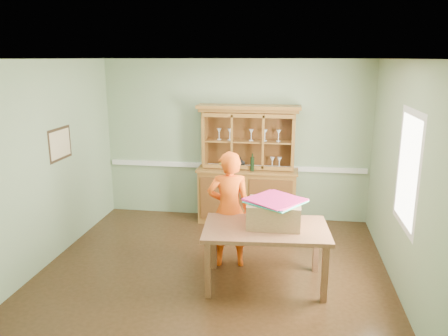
% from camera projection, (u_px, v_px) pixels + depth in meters
% --- Properties ---
extents(floor, '(4.50, 4.50, 0.00)m').
position_uv_depth(floor, '(215.00, 267.00, 5.83)').
color(floor, '#422815').
rests_on(floor, ground).
extents(ceiling, '(4.50, 4.50, 0.00)m').
position_uv_depth(ceiling, '(214.00, 59.00, 5.16)').
color(ceiling, white).
rests_on(ceiling, wall_back).
extents(wall_back, '(4.50, 0.00, 4.50)m').
position_uv_depth(wall_back, '(235.00, 140.00, 7.41)').
color(wall_back, gray).
rests_on(wall_back, floor).
extents(wall_left, '(0.00, 4.00, 4.00)m').
position_uv_depth(wall_left, '(49.00, 163.00, 5.83)').
color(wall_left, gray).
rests_on(wall_left, floor).
extents(wall_right, '(0.00, 4.00, 4.00)m').
position_uv_depth(wall_right, '(402.00, 176.00, 5.16)').
color(wall_right, gray).
rests_on(wall_right, floor).
extents(wall_front, '(4.50, 0.00, 4.50)m').
position_uv_depth(wall_front, '(172.00, 229.00, 3.58)').
color(wall_front, gray).
rests_on(wall_front, floor).
extents(chair_rail, '(4.41, 0.05, 0.08)m').
position_uv_depth(chair_rail, '(235.00, 166.00, 7.50)').
color(chair_rail, silver).
rests_on(chair_rail, wall_back).
extents(framed_map, '(0.03, 0.60, 0.46)m').
position_uv_depth(framed_map, '(60.00, 144.00, 6.06)').
color(framed_map, '#302013').
rests_on(framed_map, wall_left).
extents(window_panel, '(0.03, 0.96, 1.36)m').
position_uv_depth(window_panel, '(407.00, 170.00, 4.84)').
color(window_panel, silver).
rests_on(window_panel, wall_right).
extents(china_hutch, '(1.68, 0.55, 1.97)m').
position_uv_depth(china_hutch, '(247.00, 181.00, 7.32)').
color(china_hutch, olive).
rests_on(china_hutch, floor).
extents(dining_table, '(1.55, 1.01, 0.74)m').
position_uv_depth(dining_table, '(266.00, 234.00, 5.25)').
color(dining_table, brown).
rests_on(dining_table, floor).
extents(cardboard_box, '(0.63, 0.51, 0.29)m').
position_uv_depth(cardboard_box, '(274.00, 214.00, 5.26)').
color(cardboard_box, '#A27F53').
rests_on(cardboard_box, dining_table).
extents(kite_stack, '(0.79, 0.79, 0.04)m').
position_uv_depth(kite_stack, '(275.00, 201.00, 5.19)').
color(kite_stack, '#33B06D').
rests_on(kite_stack, cardboard_box).
extents(person, '(0.62, 0.47, 1.56)m').
position_uv_depth(person, '(229.00, 209.00, 5.73)').
color(person, '#EE510F').
rests_on(person, floor).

